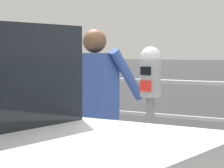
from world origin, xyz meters
The scene contains 2 objects.
parking_meter centered at (0.12, 0.44, 1.22)m, with size 0.17×0.18×1.49m.
pedestrian_at_meter centered at (-0.55, 0.59, 1.08)m, with size 0.66×0.49×1.65m.
Camera 1 is at (2.17, -3.30, 1.59)m, focal length 81.34 mm.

